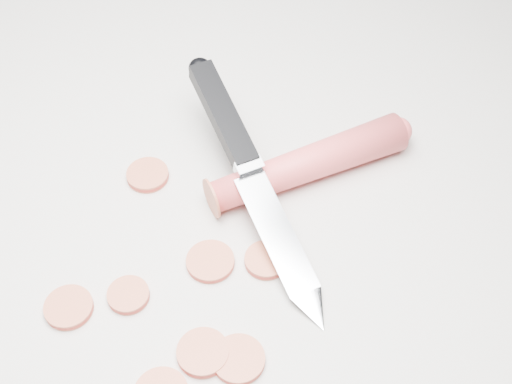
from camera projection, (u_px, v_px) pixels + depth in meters
The scene contains 10 objects.
ground at pixel (217, 241), 0.57m from camera, with size 2.40×2.40×0.00m, color beige.
carrot at pixel (308, 164), 0.60m from camera, with size 0.03×0.03×0.18m, color #E13F44.
carrot_slice_0 at pixel (69, 307), 0.53m from camera, with size 0.04×0.04×0.01m, color #C15637.
carrot_slice_1 at pixel (210, 262), 0.56m from camera, with size 0.04×0.04×0.01m, color #C15637.
carrot_slice_2 at pixel (266, 260), 0.56m from camera, with size 0.03×0.03×0.01m, color #C15637.
carrot_slice_4 at pixel (239, 359), 0.51m from camera, with size 0.04×0.04×0.01m, color #C15637.
carrot_slice_5 at pixel (148, 175), 0.61m from camera, with size 0.04×0.04×0.01m, color #C15637.
carrot_slice_7 at pixel (203, 353), 0.51m from camera, with size 0.04×0.04×0.01m, color #C15637.
carrot_slice_8 at pixel (128, 295), 0.54m from camera, with size 0.03×0.03×0.01m, color #C15637.
kitchen_knife at pixel (256, 181), 0.57m from camera, with size 0.23×0.16×0.07m, color #BBBDC2, non-canonical shape.
Camera 1 is at (0.20, -0.25, 0.47)m, focal length 50.00 mm.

